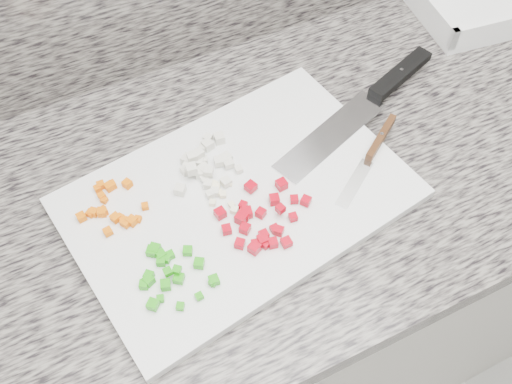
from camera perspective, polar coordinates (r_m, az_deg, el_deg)
cabinet at (r=1.32m, az=2.31°, el=-9.58°), size 3.92×0.62×0.86m
countertop at (r=0.94m, az=3.22°, el=2.42°), size 3.96×0.64×0.04m
cutting_board at (r=0.87m, az=-1.77°, el=-0.58°), size 0.54×0.41×0.02m
carrot_pile at (r=0.87m, az=-14.31°, el=-1.44°), size 0.10×0.10×0.01m
onion_pile at (r=0.88m, az=-5.18°, el=2.74°), size 0.11×0.12×0.03m
green_pepper_pile at (r=0.79m, az=-8.76°, el=-7.75°), size 0.10×0.11×0.02m
red_pepper_pile at (r=0.83m, az=0.39°, el=-2.73°), size 0.14×0.13×0.02m
garlic_pile at (r=0.86m, az=-3.46°, el=0.01°), size 0.05×0.07×0.01m
chef_knife at (r=1.01m, az=12.08°, el=9.59°), size 0.37×0.17×0.02m
paring_knife at (r=0.92m, az=11.76°, el=4.26°), size 0.17×0.12×0.02m
tray at (r=1.26m, az=21.85°, el=17.08°), size 0.28×0.22×0.05m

